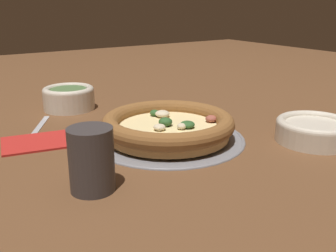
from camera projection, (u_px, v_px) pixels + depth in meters
name	position (u px, v px, depth m)	size (l,w,h in m)	color
ground_plane	(168.00, 139.00, 0.79)	(3.00, 3.00, 0.00)	brown
pizza_tray	(168.00, 138.00, 0.79)	(0.31, 0.31, 0.01)	gray
pizza	(168.00, 125.00, 0.78)	(0.26, 0.26, 0.04)	tan
bowl_near	(315.00, 130.00, 0.77)	(0.15, 0.15, 0.04)	beige
bowl_far	(69.00, 97.00, 1.00)	(0.13, 0.13, 0.06)	beige
drinking_cup	(91.00, 160.00, 0.56)	(0.07, 0.07, 0.10)	#383333
napkin	(40.00, 141.00, 0.77)	(0.16, 0.13, 0.01)	#B2231E
fork	(37.00, 129.00, 0.84)	(0.10, 0.16, 0.00)	#B7B7BC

